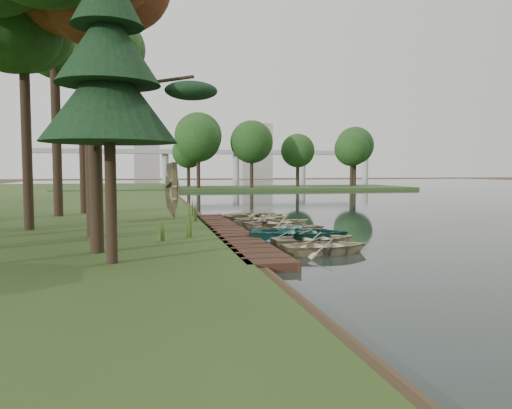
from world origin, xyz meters
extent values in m
plane|color=#3D2F1D|center=(0.00, 0.00, 0.00)|extent=(300.00, 300.00, 0.00)
cube|color=#341E14|center=(-1.60, 0.00, 0.15)|extent=(1.60, 16.00, 0.30)
cube|color=#2E461F|center=(8.00, 50.00, 0.23)|extent=(50.00, 14.00, 0.45)
cylinder|color=black|center=(-15.33, 50.00, 2.85)|extent=(0.50, 0.50, 4.80)
sphere|color=#1D4216|center=(-15.33, 50.00, 6.45)|extent=(5.60, 5.60, 5.60)
cylinder|color=black|center=(-8.67, 50.00, 2.85)|extent=(0.50, 0.50, 4.80)
sphere|color=#1D4216|center=(-8.67, 50.00, 6.45)|extent=(5.60, 5.60, 5.60)
cylinder|color=black|center=(-2.00, 50.00, 2.85)|extent=(0.50, 0.50, 4.80)
sphere|color=#1D4216|center=(-2.00, 50.00, 6.45)|extent=(5.60, 5.60, 5.60)
cylinder|color=black|center=(4.67, 50.00, 2.85)|extent=(0.50, 0.50, 4.80)
sphere|color=#1D4216|center=(4.67, 50.00, 6.45)|extent=(5.60, 5.60, 5.60)
cylinder|color=black|center=(11.33, 50.00, 2.85)|extent=(0.50, 0.50, 4.80)
sphere|color=#1D4216|center=(11.33, 50.00, 6.45)|extent=(5.60, 5.60, 5.60)
cylinder|color=black|center=(18.00, 50.00, 2.85)|extent=(0.50, 0.50, 4.80)
sphere|color=#1D4216|center=(18.00, 50.00, 6.45)|extent=(5.60, 5.60, 5.60)
cylinder|color=black|center=(24.67, 50.00, 2.85)|extent=(0.50, 0.50, 4.80)
sphere|color=#1D4216|center=(24.67, 50.00, 6.45)|extent=(5.60, 5.60, 5.60)
cube|color=#A5A5A0|center=(10.00, 120.00, 8.00)|extent=(90.00, 4.00, 1.20)
cylinder|color=#A5A5A0|center=(-20.00, 120.00, 4.00)|extent=(1.80, 1.80, 8.00)
cylinder|color=#A5A5A0|center=(0.00, 120.00, 4.00)|extent=(1.80, 1.80, 8.00)
cylinder|color=#A5A5A0|center=(20.00, 120.00, 4.00)|extent=(1.80, 1.80, 8.00)
cylinder|color=#A5A5A0|center=(40.00, 120.00, 4.00)|extent=(1.80, 1.80, 8.00)
cylinder|color=#A5A5A0|center=(60.00, 120.00, 4.00)|extent=(1.80, 1.80, 8.00)
cube|color=#A5A5A0|center=(30.00, 140.00, 9.00)|extent=(10.00, 8.00, 18.00)
cube|color=#A5A5A0|center=(-5.00, 145.00, 6.00)|extent=(8.00, 8.00, 12.00)
imported|color=tan|center=(0.98, -5.29, 0.37)|extent=(3.22, 2.37, 0.65)
imported|color=tan|center=(1.09, -3.69, 0.40)|extent=(3.60, 2.76, 0.69)
imported|color=#29736F|center=(0.89, -2.35, 0.47)|extent=(4.62, 3.82, 0.83)
imported|color=tan|center=(1.02, -1.15, 0.38)|extent=(3.48, 2.68, 0.66)
imported|color=tan|center=(1.22, 0.28, 0.39)|extent=(3.72, 2.99, 0.68)
imported|color=tan|center=(1.21, 1.97, 0.43)|extent=(4.38, 3.76, 0.77)
imported|color=tan|center=(0.83, 3.16, 0.39)|extent=(3.77, 3.13, 0.67)
imported|color=tan|center=(1.07, 4.46, 0.40)|extent=(4.01, 3.50, 0.69)
imported|color=tan|center=(0.85, 5.88, 0.41)|extent=(3.79, 2.93, 0.72)
imported|color=tan|center=(0.93, 7.05, 0.39)|extent=(3.79, 3.18, 0.67)
imported|color=tan|center=(-3.70, 5.90, 0.62)|extent=(3.63, 3.07, 0.64)
cylinder|color=black|center=(-6.72, -4.90, 5.04)|extent=(0.43, 0.43, 9.48)
cylinder|color=black|center=(-7.28, -0.93, 5.01)|extent=(0.43, 0.43, 9.42)
cylinder|color=black|center=(-10.28, 2.13, 5.01)|extent=(0.43, 0.43, 9.43)
ellipsoid|color=#1D4216|center=(-10.28, 2.13, 9.73)|extent=(4.32, 4.32, 3.67)
cylinder|color=black|center=(-10.14, 8.86, 7.25)|extent=(0.52, 0.52, 13.91)
cylinder|color=black|center=(-8.91, 10.49, 5.43)|extent=(0.45, 0.45, 10.26)
ellipsoid|color=#1D4216|center=(-8.91, 10.49, 10.56)|extent=(5.00, 5.00, 4.25)
cylinder|color=black|center=(-6.13, -6.93, 2.31)|extent=(0.32, 0.32, 4.01)
cone|color=black|center=(-6.13, -6.93, 5.04)|extent=(3.80, 3.80, 2.60)
cone|color=black|center=(-6.13, -6.93, 6.46)|extent=(2.90, 2.90, 2.25)
cone|color=#3F661E|center=(-4.54, -2.80, 0.74)|extent=(0.60, 0.60, 0.89)
cone|color=#3F661E|center=(-3.65, -1.82, 0.77)|extent=(0.60, 0.60, 0.94)
cone|color=#3F661E|center=(-2.79, 4.22, 0.87)|extent=(0.60, 0.60, 1.13)
cone|color=#3F661E|center=(-2.60, 7.64, 0.83)|extent=(0.60, 0.60, 1.05)
camera|label=1|loc=(-5.12, -21.61, 2.97)|focal=35.00mm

